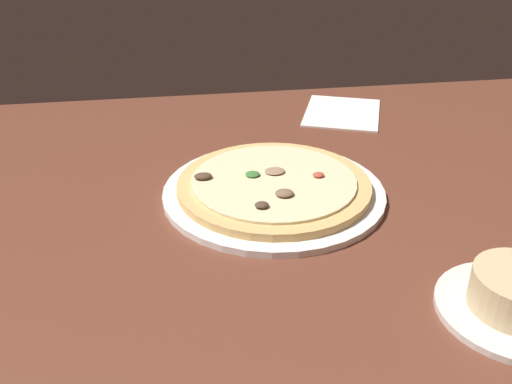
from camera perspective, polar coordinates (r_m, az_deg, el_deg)
name	(u,v)px	position (r cm, az deg, el deg)	size (l,w,h in cm)	color
dining_table	(237,241)	(75.09, -1.99, -5.03)	(150.00, 110.00, 4.00)	brown
pizza_main	(274,188)	(81.30, 1.82, 0.43)	(32.38, 32.38, 3.37)	white
paper_menu	(342,113)	(113.71, 8.82, 8.04)	(14.40, 17.78, 0.30)	white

